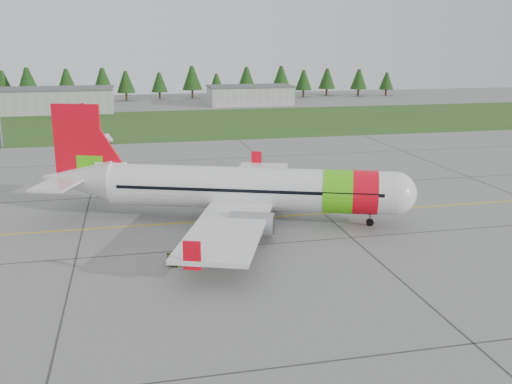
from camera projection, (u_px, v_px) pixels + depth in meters
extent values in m
plane|color=gray|center=(248.00, 246.00, 51.68)|extent=(320.00, 320.00, 0.00)
cylinder|color=white|center=(250.00, 188.00, 58.01)|extent=(28.59, 14.01, 4.33)
sphere|color=white|center=(394.00, 193.00, 56.14)|extent=(4.33, 4.33, 4.33)
cone|color=white|center=(79.00, 179.00, 60.28)|extent=(8.79, 6.74, 4.33)
cube|color=black|center=(398.00, 190.00, 56.00)|extent=(2.66, 3.32, 0.62)
cylinder|color=#57D610|center=(338.00, 191.00, 56.86)|extent=(4.23, 5.13, 4.41)
cylinder|color=red|center=(365.00, 192.00, 56.51)|extent=(3.81, 4.98, 4.41)
cube|color=white|center=(244.00, 200.00, 58.39)|extent=(17.97, 35.45, 0.40)
cube|color=red|center=(256.00, 160.00, 75.29)|extent=(1.32, 0.65, 2.22)
cube|color=red|center=(192.00, 256.00, 41.46)|extent=(1.32, 0.65, 2.22)
cylinder|color=gray|center=(267.00, 191.00, 64.18)|extent=(4.55, 3.57, 2.33)
cylinder|color=gray|center=(252.00, 224.00, 52.48)|extent=(4.55, 3.57, 2.33)
cube|color=red|center=(78.00, 145.00, 59.30)|extent=(4.93, 2.13, 8.44)
cube|color=#57D610|center=(91.00, 168.00, 59.77)|extent=(2.87, 1.43, 2.66)
cube|color=white|center=(73.00, 176.00, 60.28)|extent=(7.73, 13.21, 0.24)
cylinder|color=slate|center=(370.00, 218.00, 57.10)|extent=(0.20, 0.20, 1.55)
cylinder|color=black|center=(370.00, 222.00, 57.21)|extent=(0.82, 0.55, 0.75)
cylinder|color=slate|center=(239.00, 202.00, 61.81)|extent=(0.24, 0.24, 2.11)
cylinder|color=black|center=(235.00, 206.00, 61.99)|extent=(1.26, 0.87, 1.15)
cylinder|color=slate|center=(228.00, 219.00, 55.85)|extent=(0.24, 0.24, 2.11)
cylinder|color=black|center=(224.00, 224.00, 56.03)|extent=(1.26, 0.87, 1.15)
imported|color=#D8D60C|center=(189.00, 243.00, 47.06)|extent=(1.28, 1.51, 3.69)
imported|color=silver|center=(105.00, 130.00, 104.76)|extent=(1.89, 1.84, 4.32)
cube|color=#30561E|center=(175.00, 123.00, 129.10)|extent=(320.00, 50.00, 0.03)
cube|color=gold|center=(232.00, 219.00, 59.23)|extent=(120.00, 0.25, 0.02)
cube|color=#A8A8A3|center=(50.00, 101.00, 148.52)|extent=(32.00, 14.00, 6.00)
cube|color=#A8A8A3|center=(250.00, 96.00, 167.65)|extent=(24.00, 12.00, 5.20)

